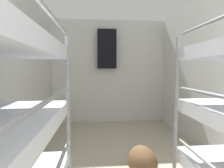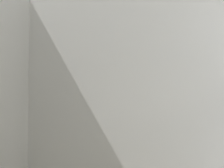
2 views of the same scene
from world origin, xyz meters
name	(u,v)px [view 1 (image 1 of 2)]	position (x,y,z in m)	size (l,w,h in m)	color
wall_back	(109,72)	(0.00, 4.79, 1.22)	(2.81, 0.06, 2.45)	silver
duffel_bag	(142,162)	(0.23, 2.50, 0.17)	(0.34, 0.48, 0.34)	brown
hanging_coat	(107,49)	(-0.05, 4.64, 1.75)	(0.44, 0.12, 0.90)	black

